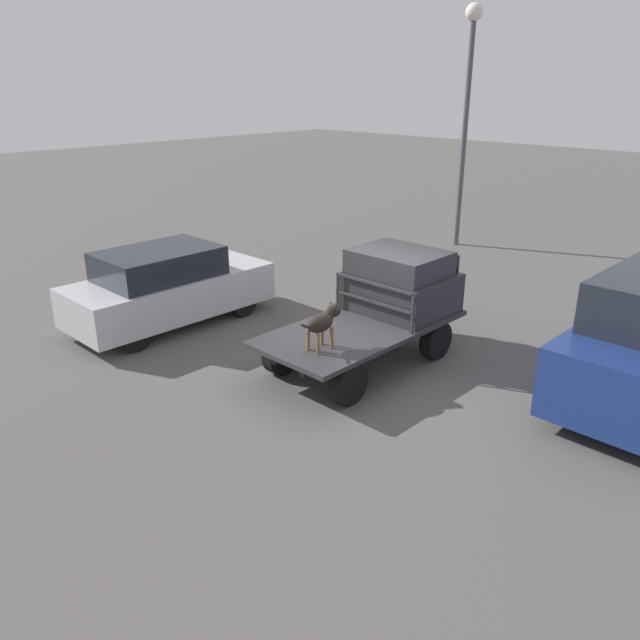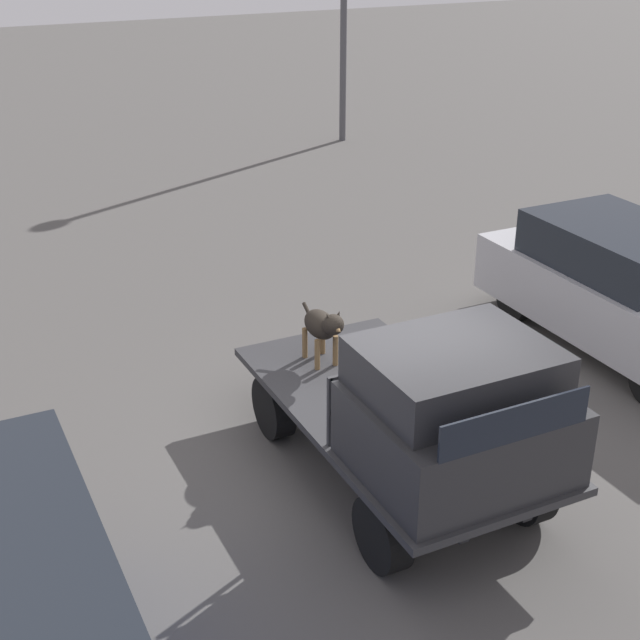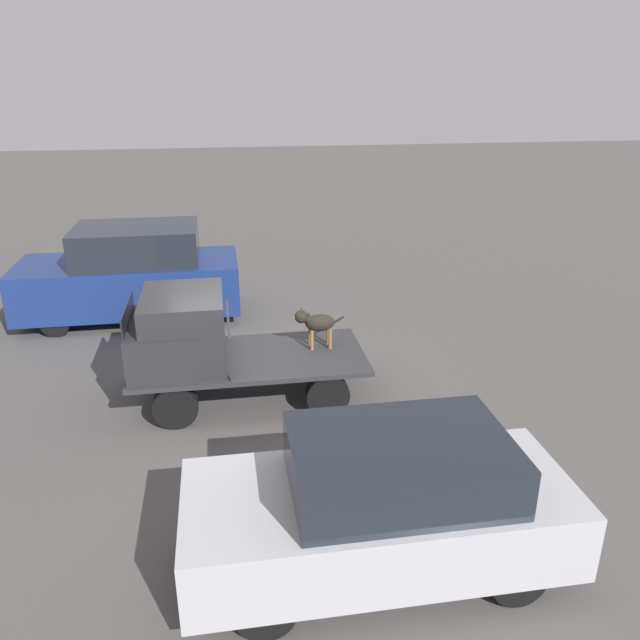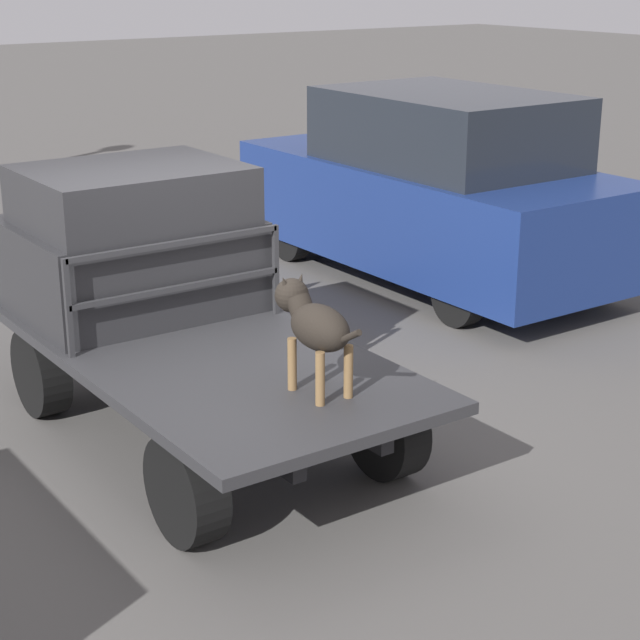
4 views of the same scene
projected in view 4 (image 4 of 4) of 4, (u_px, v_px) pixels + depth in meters
name	position (u px, v px, depth m)	size (l,w,h in m)	color
ground_plane	(204.00, 441.00, 8.01)	(80.00, 80.00, 0.00)	#514F4C
flatbed_truck	(201.00, 372.00, 7.83)	(3.88, 1.87, 0.77)	black
truck_cab	(130.00, 241.00, 8.45)	(1.51, 1.75, 1.16)	#28282B
truck_headboard	(177.00, 272.00, 7.85)	(0.04, 1.75, 0.72)	#2D2D30
dog	(313.00, 323.00, 6.82)	(0.90, 0.29, 0.73)	brown
parked_pickup_far	(433.00, 189.00, 11.82)	(4.80, 2.03, 2.10)	black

